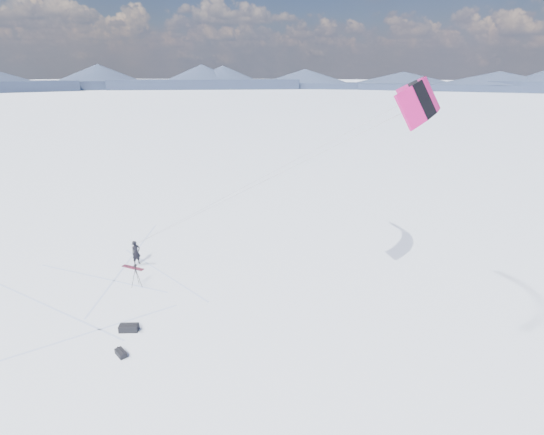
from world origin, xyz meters
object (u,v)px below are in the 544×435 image
Objects in this scene: snowboard at (133,268)px; gear_bag_b at (121,353)px; tripod at (136,273)px; gear_bag_a at (129,328)px; snowkiter at (138,264)px.

gear_bag_b is (6.08, -6.06, 0.11)m from snowboard.
tripod is at bearing 147.77° from gear_bag_b.
gear_bag_b is (1.09, -1.40, -0.05)m from gear_bag_a.
snowkiter is 7.30m from gear_bag_a.
tripod is at bearing -123.10° from snowkiter.
snowboard is at bearing 138.99° from tripod.
gear_bag_a is at bearing 144.29° from gear_bag_b.
snowboard is 2.63m from tripod.
snowkiter is 1.03× the size of snowboard.
gear_bag_b is at bearing -54.36° from tripod.
gear_bag_a is at bearing -126.26° from snowkiter.
tripod reaches higher than gear_bag_b.
snowkiter is at bearing 132.32° from tripod.
snowboard is (0.15, -0.52, 0.02)m from snowkiter.
gear_bag_b is (4.06, -4.62, -0.75)m from tripod.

